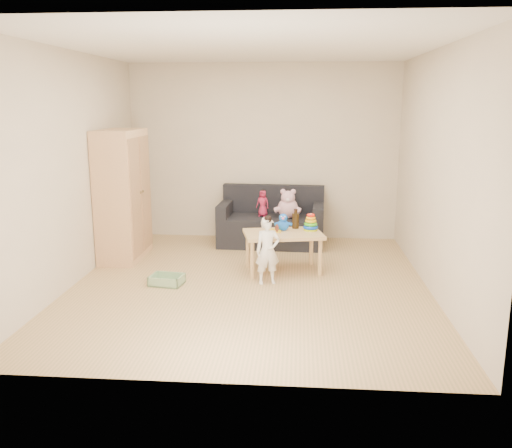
# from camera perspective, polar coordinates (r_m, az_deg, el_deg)

# --- Properties ---
(room) EXTENTS (4.50, 4.50, 4.50)m
(room) POSITION_cam_1_polar(r_m,az_deg,el_deg) (5.94, -0.68, 5.61)
(room) COLOR tan
(room) RESTS_ON ground
(wardrobe) EXTENTS (0.47, 0.94, 1.69)m
(wardrobe) POSITION_cam_1_polar(r_m,az_deg,el_deg) (7.29, -13.85, 2.97)
(wardrobe) COLOR #E0AB7A
(wardrobe) RESTS_ON ground
(sofa) EXTENTS (1.53, 0.82, 0.42)m
(sofa) POSITION_cam_1_polar(r_m,az_deg,el_deg) (7.87, 1.62, -0.68)
(sofa) COLOR black
(sofa) RESTS_ON ground
(play_table) EXTENTS (1.03, 0.77, 0.49)m
(play_table) POSITION_cam_1_polar(r_m,az_deg,el_deg) (6.63, 2.86, -2.97)
(play_table) COLOR tan
(play_table) RESTS_ON ground
(storage_bin) EXTENTS (0.40, 0.32, 0.11)m
(storage_bin) POSITION_cam_1_polar(r_m,az_deg,el_deg) (6.29, -9.37, -5.81)
(storage_bin) COLOR #86A87A
(storage_bin) RESTS_ON ground
(toddler) EXTENTS (0.32, 0.26, 0.75)m
(toddler) POSITION_cam_1_polar(r_m,az_deg,el_deg) (6.15, 1.24, -2.92)
(toddler) COLOR white
(toddler) RESTS_ON ground
(pink_bear) EXTENTS (0.37, 0.34, 0.35)m
(pink_bear) POSITION_cam_1_polar(r_m,az_deg,el_deg) (7.69, 3.38, 1.92)
(pink_bear) COLOR #DCA2B9
(pink_bear) RESTS_ON sofa
(doll) EXTENTS (0.22, 0.18, 0.37)m
(doll) POSITION_cam_1_polar(r_m,az_deg,el_deg) (7.78, 0.71, 2.15)
(doll) COLOR #B02145
(doll) RESTS_ON sofa
(ring_stacker) EXTENTS (0.18, 0.18, 0.21)m
(ring_stacker) POSITION_cam_1_polar(r_m,az_deg,el_deg) (6.69, 5.77, 0.03)
(ring_stacker) COLOR #BAD40B
(ring_stacker) RESTS_ON play_table
(brown_bottle) EXTENTS (0.08, 0.08, 0.25)m
(brown_bottle) POSITION_cam_1_polar(r_m,az_deg,el_deg) (6.77, 4.19, 0.40)
(brown_bottle) COLOR black
(brown_bottle) RESTS_ON play_table
(blue_plush) EXTENTS (0.22, 0.20, 0.22)m
(blue_plush) POSITION_cam_1_polar(r_m,az_deg,el_deg) (6.65, 2.88, 0.23)
(blue_plush) COLOR #1C6BFF
(blue_plush) RESTS_ON play_table
(wooden_figure) EXTENTS (0.05, 0.05, 0.11)m
(wooden_figure) POSITION_cam_1_polar(r_m,az_deg,el_deg) (6.54, 2.21, -0.46)
(wooden_figure) COLOR brown
(wooden_figure) RESTS_ON play_table
(yellow_book) EXTENTS (0.19, 0.19, 0.01)m
(yellow_book) POSITION_cam_1_polar(r_m,az_deg,el_deg) (6.63, 1.86, -0.70)
(yellow_book) COLOR yellow
(yellow_book) RESTS_ON play_table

